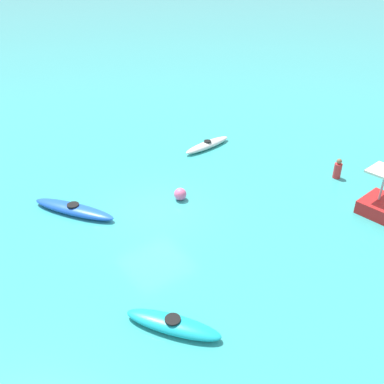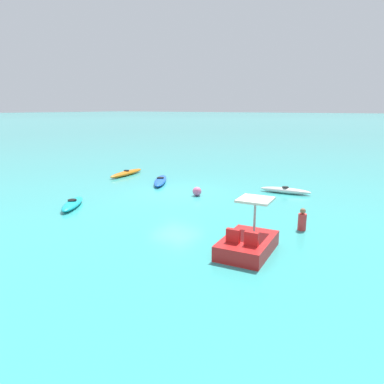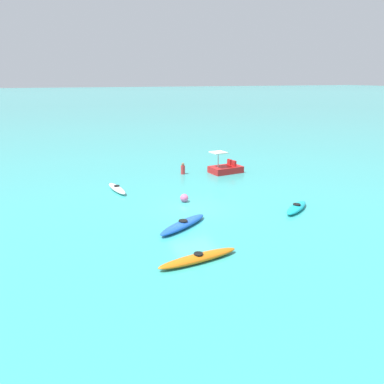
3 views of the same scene
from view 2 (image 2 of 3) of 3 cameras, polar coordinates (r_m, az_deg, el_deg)
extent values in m
plane|color=#38ADA8|center=(19.90, -2.55, -0.18)|extent=(600.00, 600.00, 0.00)
ellipsoid|color=#19B7C6|center=(18.02, -18.56, -1.80)|extent=(2.02, 2.50, 0.32)
cylinder|color=black|center=(17.97, -18.61, -1.23)|extent=(0.58, 0.58, 0.05)
ellipsoid|color=orange|center=(25.48, -10.42, 2.99)|extent=(1.03, 3.57, 0.32)
cylinder|color=black|center=(25.45, -10.43, 3.40)|extent=(0.42, 0.42, 0.05)
ellipsoid|color=blue|center=(22.57, -5.07, 1.83)|extent=(2.37, 3.24, 0.32)
cylinder|color=black|center=(22.54, -5.08, 2.29)|extent=(0.60, 0.60, 0.05)
ellipsoid|color=white|center=(20.48, 14.68, 0.25)|extent=(2.84, 0.92, 0.32)
cylinder|color=black|center=(20.44, 14.71, 0.75)|extent=(0.40, 0.40, 0.05)
cube|color=red|center=(11.96, 8.83, -8.43)|extent=(1.77, 2.56, 0.50)
cube|color=red|center=(11.40, 6.60, -6.95)|extent=(0.46, 0.21, 0.44)
cube|color=red|center=(11.22, 9.49, -7.38)|extent=(0.46, 0.21, 0.44)
cylinder|color=#B2B2B7|center=(12.33, 9.99, -3.86)|extent=(0.08, 0.08, 1.10)
cube|color=silver|center=(12.17, 10.10, -1.21)|extent=(1.22, 1.22, 0.08)
sphere|color=pink|center=(19.23, 0.80, 0.10)|extent=(0.49, 0.49, 0.49)
cylinder|color=red|center=(14.54, 17.19, -4.60)|extent=(0.34, 0.34, 0.65)
sphere|color=#8C6647|center=(14.41, 17.31, -2.91)|extent=(0.22, 0.22, 0.22)
camera|label=1|loc=(18.83, -46.68, 21.64)|focal=39.79mm
camera|label=3|loc=(38.23, -19.23, 16.21)|focal=35.70mm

